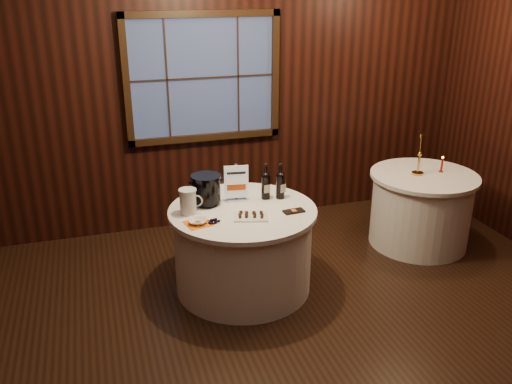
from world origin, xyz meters
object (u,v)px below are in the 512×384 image
object	(u,v)px
port_bottle_right	(280,183)
cracker_bowl	(198,221)
port_bottle_left	(266,184)
brass_candlestick	(419,160)
main_table	(243,248)
grape_bunch	(214,221)
sign_stand	(236,188)
red_candle	(442,166)
ice_bucket	(206,189)
chocolate_plate	(251,216)
side_table	(420,209)
glass_pitcher	(188,201)
chocolate_box	(294,211)

from	to	relation	value
port_bottle_right	cracker_bowl	world-z (taller)	port_bottle_right
port_bottle_left	brass_candlestick	xyz separation A→B (m)	(1.67, 0.16, 0.01)
main_table	grape_bunch	bearing A→B (deg)	-144.56
main_table	brass_candlestick	size ratio (longest dim) A/B	3.05
sign_stand	cracker_bowl	xyz separation A→B (m)	(-0.43, -0.38, -0.10)
port_bottle_right	red_candle	distance (m)	1.81
sign_stand	ice_bucket	xyz separation A→B (m)	(-0.27, -0.01, 0.03)
ice_bucket	chocolate_plate	size ratio (longest dim) A/B	0.83
main_table	grape_bunch	world-z (taller)	grape_bunch
cracker_bowl	ice_bucket	bearing A→B (deg)	67.52
side_table	port_bottle_right	world-z (taller)	port_bottle_right
sign_stand	brass_candlestick	xyz separation A→B (m)	(1.93, 0.13, 0.03)
glass_pitcher	cracker_bowl	xyz separation A→B (m)	(0.03, -0.23, -0.09)
main_table	side_table	size ratio (longest dim) A/B	1.19
main_table	cracker_bowl	size ratio (longest dim) A/B	8.85
chocolate_plate	cracker_bowl	xyz separation A→B (m)	(-0.44, 0.01, 0.00)
chocolate_plate	glass_pitcher	bearing A→B (deg)	152.81
chocolate_plate	brass_candlestick	distance (m)	1.99
port_bottle_left	red_candle	distance (m)	1.93
sign_stand	grape_bunch	bearing A→B (deg)	-118.18
chocolate_plate	brass_candlestick	world-z (taller)	brass_candlestick
ice_bucket	brass_candlestick	xyz separation A→B (m)	(2.20, 0.13, 0.01)
side_table	glass_pitcher	bearing A→B (deg)	-174.05
chocolate_plate	brass_candlestick	size ratio (longest dim) A/B	0.77
chocolate_box	red_candle	distance (m)	1.86
red_candle	port_bottle_left	bearing A→B (deg)	-176.01
side_table	ice_bucket	size ratio (longest dim) A/B	4.02
cracker_bowl	brass_candlestick	distance (m)	2.41
ice_bucket	grape_bunch	distance (m)	0.42
sign_stand	red_candle	xyz separation A→B (m)	(2.19, 0.10, -0.05)
red_candle	brass_candlestick	bearing A→B (deg)	174.92
ice_bucket	glass_pitcher	world-z (taller)	ice_bucket
red_candle	side_table	bearing A→B (deg)	178.99
ice_bucket	chocolate_plate	distance (m)	0.50
side_table	port_bottle_left	bearing A→B (deg)	-175.48
side_table	ice_bucket	distance (m)	2.33
chocolate_plate	brass_candlestick	bearing A→B (deg)	15.17
side_table	port_bottle_right	distance (m)	1.70
ice_bucket	side_table	bearing A→B (deg)	2.81
brass_candlestick	red_candle	size ratio (longest dim) A/B	2.44
port_bottle_right	red_candle	world-z (taller)	port_bottle_right
ice_bucket	brass_candlestick	bearing A→B (deg)	3.41
side_table	glass_pitcher	world-z (taller)	glass_pitcher
main_table	grape_bunch	xyz separation A→B (m)	(-0.30, -0.21, 0.40)
port_bottle_left	grape_bunch	distance (m)	0.69
port_bottle_right	ice_bucket	size ratio (longest dim) A/B	1.22
sign_stand	cracker_bowl	size ratio (longest dim) A/B	2.36
sign_stand	chocolate_plate	distance (m)	0.41
port_bottle_right	ice_bucket	world-z (taller)	port_bottle_right
sign_stand	ice_bucket	bearing A→B (deg)	-170.63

